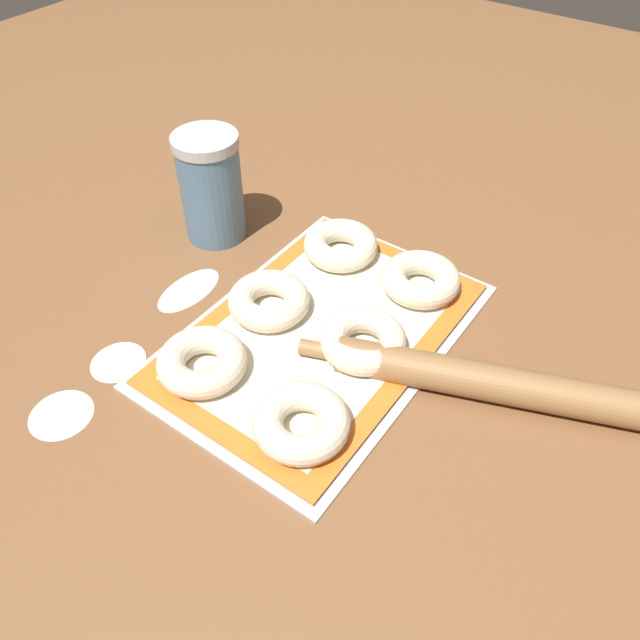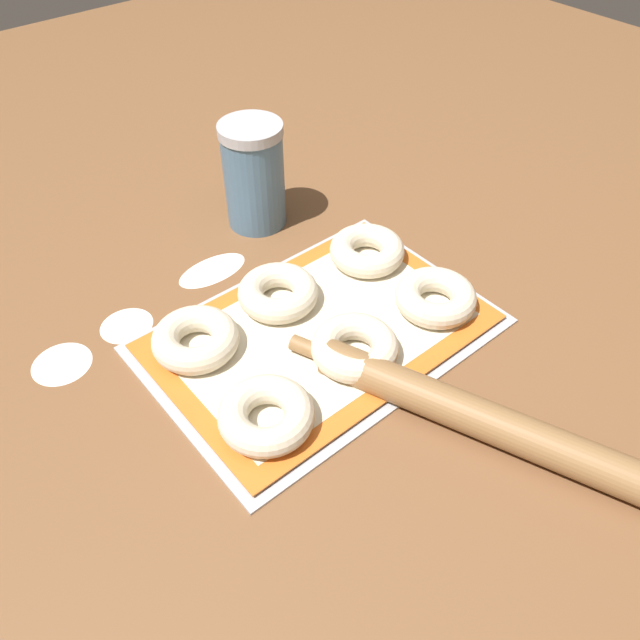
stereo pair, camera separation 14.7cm
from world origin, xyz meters
name	(u,v)px [view 1 (the left image)]	position (x,y,z in m)	size (l,w,h in m)	color
ground_plane	(316,340)	(0.00, 0.00, 0.00)	(2.80, 2.80, 0.00)	brown
baking_tray	(320,333)	(0.01, 0.00, 0.00)	(0.45, 0.31, 0.01)	#B2B5BA
baking_mat	(320,330)	(0.01, 0.00, 0.01)	(0.43, 0.29, 0.00)	orange
bagel_front_left	(301,422)	(-0.14, -0.08, 0.03)	(0.11, 0.11, 0.04)	beige
bagel_front_center	(363,340)	(0.01, -0.07, 0.03)	(0.11, 0.11, 0.04)	beige
bagel_front_right	(421,279)	(0.16, -0.07, 0.03)	(0.11, 0.11, 0.04)	beige
bagel_back_left	(202,362)	(-0.14, 0.08, 0.03)	(0.11, 0.11, 0.04)	beige
bagel_back_center	(270,299)	(0.00, 0.08, 0.03)	(0.11, 0.11, 0.04)	beige
bagel_back_right	(341,245)	(0.16, 0.07, 0.03)	(0.11, 0.11, 0.04)	beige
flour_canister	(211,187)	(0.10, 0.27, 0.09)	(0.10, 0.10, 0.17)	slate
rolling_pin	(497,384)	(0.05, -0.23, 0.02)	(0.20, 0.47, 0.05)	olive
flour_patch_near	(61,414)	(-0.28, 0.18, 0.00)	(0.08, 0.08, 0.00)	white
flour_patch_far	(189,289)	(-0.03, 0.21, 0.00)	(0.11, 0.06, 0.00)	white
flour_patch_side	(118,361)	(-0.18, 0.19, 0.00)	(0.07, 0.07, 0.00)	white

